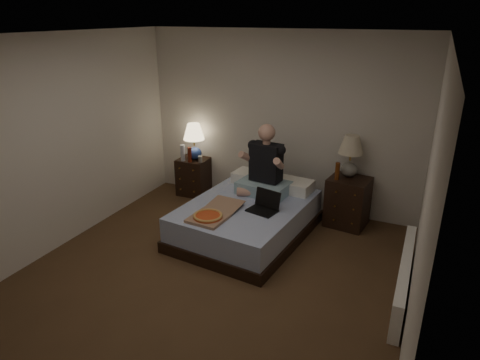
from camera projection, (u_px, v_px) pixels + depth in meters
The scene contains 18 objects.
floor at pixel (205, 282), 4.58m from camera, with size 4.00×4.50×0.00m, color brown.
ceiling at pixel (197, 36), 3.67m from camera, with size 4.00×4.50×0.00m, color white.
wall_back at pixel (279, 122), 6.03m from camera, with size 4.00×2.50×0.00m, color silver.
wall_left at pixel (49, 147), 4.89m from camera, with size 4.50×2.50×0.00m, color silver.
wall_right at pixel (425, 209), 3.35m from camera, with size 4.50×2.50×0.00m, color silver.
bed at pixel (247, 219), 5.46m from camera, with size 1.34×1.78×0.45m, color #5F7ABF.
nightstand_left at pixel (194, 176), 6.72m from camera, with size 0.45×0.40×0.58m, color black.
nightstand_right at pixel (348, 202), 5.70m from camera, with size 0.51×0.46×0.66m, color black.
lamp_left at pixel (194, 142), 6.50m from camera, with size 0.32×0.32×0.56m, color #284295, non-canonical shape.
lamp_right at pixel (350, 156), 5.56m from camera, with size 0.32×0.32×0.56m, color gray, non-canonical shape.
water_bottle at pixel (183, 153), 6.49m from camera, with size 0.07×0.07×0.25m, color silver.
soda_can at pixel (200, 159), 6.44m from camera, with size 0.07×0.07×0.10m, color #AEAEA9.
beer_bottle_left at pixel (190, 155), 6.44m from camera, with size 0.06×0.06×0.23m, color #621C0E.
beer_bottle_right at pixel (337, 171), 5.52m from camera, with size 0.06×0.06×0.23m, color #602C0D.
person at pixel (264, 160), 5.52m from camera, with size 0.66×0.52×0.93m, color black, non-canonical shape.
laptop at pixel (262, 202), 5.12m from camera, with size 0.34×0.28×0.24m, color black, non-canonical shape.
pizza_box at pixel (208, 217), 4.94m from camera, with size 0.40×0.76×0.08m, color #A27B61, non-canonical shape.
radiator at pixel (404, 277), 4.30m from camera, with size 0.10×1.60×0.40m, color white.
Camera 1 is at (1.93, -3.37, 2.68)m, focal length 32.00 mm.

